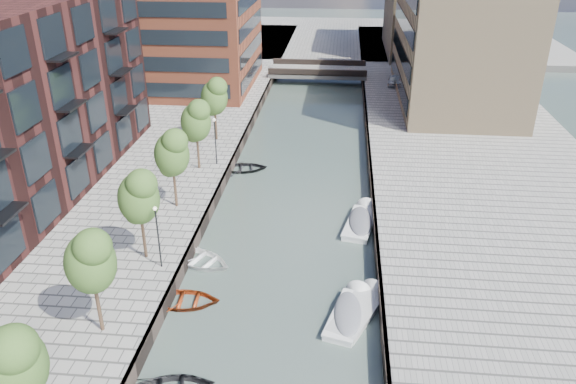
# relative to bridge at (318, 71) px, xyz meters

# --- Properties ---
(water) EXTENTS (300.00, 300.00, 0.00)m
(water) POSITION_rel_bridge_xyz_m (0.00, -32.00, -1.39)
(water) COLOR #38473F
(water) RESTS_ON ground
(quay_right) EXTENTS (20.00, 140.00, 1.00)m
(quay_right) POSITION_rel_bridge_xyz_m (16.00, -32.00, -0.89)
(quay_right) COLOR gray
(quay_right) RESTS_ON ground
(quay_wall_left) EXTENTS (0.25, 140.00, 1.00)m
(quay_wall_left) POSITION_rel_bridge_xyz_m (-6.10, -32.00, -0.89)
(quay_wall_left) COLOR #332823
(quay_wall_left) RESTS_ON ground
(quay_wall_right) EXTENTS (0.25, 140.00, 1.00)m
(quay_wall_right) POSITION_rel_bridge_xyz_m (6.10, -32.00, -0.89)
(quay_wall_right) COLOR #332823
(quay_wall_right) RESTS_ON ground
(far_closure) EXTENTS (80.00, 40.00, 1.00)m
(far_closure) POSITION_rel_bridge_xyz_m (0.00, 28.00, -0.89)
(far_closure) COLOR gray
(far_closure) RESTS_ON ground
(tan_block_near) EXTENTS (12.00, 25.00, 14.00)m
(tan_block_near) POSITION_rel_bridge_xyz_m (16.00, -10.00, 6.61)
(tan_block_near) COLOR tan
(tan_block_near) RESTS_ON quay_right
(bridge) EXTENTS (13.00, 6.00, 1.30)m
(bridge) POSITION_rel_bridge_xyz_m (0.00, 0.00, 0.00)
(bridge) COLOR gray
(bridge) RESTS_ON ground
(tree_1) EXTENTS (2.50, 2.50, 5.95)m
(tree_1) POSITION_rel_bridge_xyz_m (-8.50, -61.00, 3.92)
(tree_1) COLOR #382619
(tree_1) RESTS_ON quay_left
(tree_2) EXTENTS (2.50, 2.50, 5.95)m
(tree_2) POSITION_rel_bridge_xyz_m (-8.50, -54.00, 3.92)
(tree_2) COLOR #382619
(tree_2) RESTS_ON quay_left
(tree_3) EXTENTS (2.50, 2.50, 5.95)m
(tree_3) POSITION_rel_bridge_xyz_m (-8.50, -47.00, 3.92)
(tree_3) COLOR #382619
(tree_3) RESTS_ON quay_left
(tree_4) EXTENTS (2.50, 2.50, 5.95)m
(tree_4) POSITION_rel_bridge_xyz_m (-8.50, -40.00, 3.92)
(tree_4) COLOR #382619
(tree_4) RESTS_ON quay_left
(tree_5) EXTENTS (2.50, 2.50, 5.95)m
(tree_5) POSITION_rel_bridge_xyz_m (-8.50, -33.00, 3.92)
(tree_5) COLOR #382619
(tree_5) RESTS_ON quay_left
(tree_6) EXTENTS (2.50, 2.50, 5.95)m
(tree_6) POSITION_rel_bridge_xyz_m (-8.50, -26.00, 3.92)
(tree_6) COLOR #382619
(tree_6) RESTS_ON quay_left
(lamp_1) EXTENTS (0.24, 0.24, 4.12)m
(lamp_1) POSITION_rel_bridge_xyz_m (-7.20, -48.00, 2.12)
(lamp_1) COLOR black
(lamp_1) RESTS_ON quay_left
(lamp_2) EXTENTS (0.24, 0.24, 4.12)m
(lamp_2) POSITION_rel_bridge_xyz_m (-7.20, -32.00, 2.12)
(lamp_2) COLOR black
(lamp_2) RESTS_ON quay_left
(sloop_2) EXTENTS (4.35, 3.25, 0.86)m
(sloop_2) POSITION_rel_bridge_xyz_m (-5.25, -50.19, -1.39)
(sloop_2) COLOR maroon
(sloop_2) RESTS_ON ground
(sloop_3) EXTENTS (5.42, 4.74, 0.94)m
(sloop_3) POSITION_rel_bridge_xyz_m (-5.40, -45.89, -1.39)
(sloop_3) COLOR white
(sloop_3) RESTS_ON ground
(sloop_4) EXTENTS (4.68, 3.73, 0.87)m
(sloop_4) POSITION_rel_bridge_xyz_m (-5.04, -30.89, -1.39)
(sloop_4) COLOR black
(sloop_4) RESTS_ON ground
(motorboat_1) EXTENTS (2.85, 5.14, 1.62)m
(motorboat_1) POSITION_rel_bridge_xyz_m (4.32, -50.27, -1.19)
(motorboat_1) COLOR silver
(motorboat_1) RESTS_ON ground
(motorboat_2) EXTENTS (3.58, 5.25, 1.66)m
(motorboat_2) POSITION_rel_bridge_xyz_m (4.97, -49.83, -1.29)
(motorboat_2) COLOR #B6B5B4
(motorboat_2) RESTS_ON ground
(motorboat_4) EXTENTS (2.85, 5.57, 1.77)m
(motorboat_4) POSITION_rel_bridge_xyz_m (5.19, -39.59, -1.17)
(motorboat_4) COLOR silver
(motorboat_4) RESTS_ON ground
(car) EXTENTS (1.79, 3.68, 1.21)m
(car) POSITION_rel_bridge_xyz_m (9.86, -4.75, 0.21)
(car) COLOR #9C9FA0
(car) RESTS_ON quay_right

